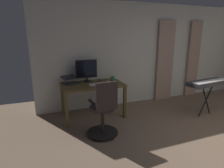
% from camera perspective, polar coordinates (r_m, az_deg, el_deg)
% --- Properties ---
extents(back_room_partition, '(5.83, 0.10, 2.51)m').
position_cam_1_polar(back_room_partition, '(5.15, 11.16, 8.82)').
color(back_room_partition, silver).
rests_on(back_room_partition, ground).
extents(curtain_left_panel, '(0.38, 0.06, 2.13)m').
position_cam_1_polar(curtain_left_panel, '(5.95, 23.30, 6.79)').
color(curtain_left_panel, tan).
rests_on(curtain_left_panel, ground).
extents(curtain_right_panel, '(0.49, 0.06, 2.13)m').
position_cam_1_polar(curtain_right_panel, '(5.32, 15.69, 6.63)').
color(curtain_right_panel, tan).
rests_on(curtain_right_panel, ground).
extents(desk, '(1.31, 0.75, 0.74)m').
position_cam_1_polar(desk, '(4.11, -5.88, -1.21)').
color(desk, brown).
rests_on(desk, ground).
extents(office_chair, '(0.56, 0.56, 1.03)m').
position_cam_1_polar(office_chair, '(3.31, -2.52, -8.22)').
color(office_chair, black).
rests_on(office_chair, ground).
extents(computer_monitor, '(0.48, 0.18, 0.49)m').
position_cam_1_polar(computer_monitor, '(4.25, -7.73, 4.32)').
color(computer_monitor, black).
rests_on(computer_monitor, desk).
extents(computer_keyboard, '(0.37, 0.13, 0.02)m').
position_cam_1_polar(computer_keyboard, '(3.99, -4.31, -0.04)').
color(computer_keyboard, white).
rests_on(computer_keyboard, desk).
extents(laptop, '(0.41, 0.41, 0.16)m').
position_cam_1_polar(laptop, '(4.19, -12.42, 0.92)').
color(laptop, '#232328').
rests_on(laptop, desk).
extents(computer_mouse, '(0.06, 0.10, 0.04)m').
position_cam_1_polar(computer_mouse, '(4.16, -1.14, 0.69)').
color(computer_mouse, white).
rests_on(computer_mouse, desk).
extents(cell_phone_face_up, '(0.09, 0.15, 0.01)m').
position_cam_1_polar(cell_phone_face_up, '(4.38, -3.88, 1.22)').
color(cell_phone_face_up, '#232328').
rests_on(cell_phone_face_up, desk).
extents(mug_tea, '(0.13, 0.09, 0.10)m').
position_cam_1_polar(mug_tea, '(4.35, 0.27, 1.75)').
color(mug_tea, '#3D9951').
rests_on(mug_tea, desk).
extents(piano_keyboard, '(1.07, 0.44, 0.81)m').
position_cam_1_polar(piano_keyboard, '(4.59, 27.09, 0.17)').
color(piano_keyboard, black).
rests_on(piano_keyboard, ground).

